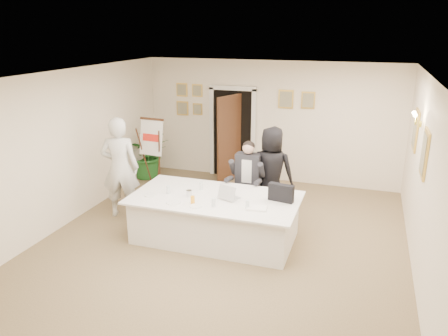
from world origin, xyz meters
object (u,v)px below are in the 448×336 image
standing_man (120,168)px  oj_glass (193,200)px  conference_table (215,218)px  laptop_bag (281,193)px  seated_man (247,179)px  laptop (229,190)px  flip_chart (154,157)px  potted_palm (148,153)px  standing_woman (271,172)px  steel_jug (189,193)px  paper_stack (257,208)px

standing_man → oj_glass: 1.94m
conference_table → laptop_bag: laptop_bag is taller
seated_man → laptop: bearing=-101.6°
flip_chart → laptop_bag: size_ratio=3.78×
laptop → potted_palm: bearing=157.9°
standing_woman → steel_jug: 1.80m
standing_woman → paper_stack: size_ratio=5.53×
seated_man → standing_man: 2.42m
standing_man → standing_woman: bearing=-178.3°
potted_palm → laptop_bag: size_ratio=2.89×
potted_palm → paper_stack: bearing=-39.7°
standing_man → standing_woman: 2.87m
paper_stack → laptop: bearing=151.5°
potted_palm → paper_stack: potted_palm is taller
conference_table → laptop: 0.57m
potted_palm → conference_table: bearing=-44.3°
standing_man → steel_jug: bearing=145.7°
seated_man → laptop_bag: bearing=-60.0°
laptop_bag → steel_jug: 1.54m
standing_man → standing_woman: standing_man is taller
standing_woman → paper_stack: 1.60m
standing_woman → flip_chart: bearing=-12.2°
oj_glass → seated_man: bearing=72.0°
conference_table → steel_jug: size_ratio=25.70×
paper_stack → standing_woman: bearing=94.4°
flip_chart → steel_jug: bearing=-50.4°
standing_woman → laptop_bag: (0.42, -1.15, 0.05)m
steel_jug → laptop_bag: bearing=10.7°
potted_palm → steel_jug: 3.48m
laptop → conference_table: bearing=-154.5°
laptop → oj_glass: 0.64m
standing_woman → oj_glass: bearing=62.4°
steel_jug → conference_table: bearing=15.4°
seated_man → flip_chart: bearing=150.3°
flip_chart → steel_jug: size_ratio=14.39×
potted_palm → steel_jug: (2.21, -2.68, 0.23)m
seated_man → flip_chart: (-2.39, 0.82, -0.01)m
conference_table → flip_chart: bearing=137.5°
standing_man → laptop_bag: 3.12m
laptop_bag → flip_chart: bearing=161.3°
laptop_bag → oj_glass: laptop_bag is taller
seated_man → standing_woman: size_ratio=0.86×
flip_chart → oj_glass: 3.02m
laptop → laptop_bag: size_ratio=0.84×
paper_stack → oj_glass: bearing=-173.6°
flip_chart → oj_glass: flip_chart is taller
standing_man → laptop: (2.27, -0.33, -0.06)m
standing_man → laptop: 2.29m
conference_table → paper_stack: (0.80, -0.28, 0.40)m
flip_chart → potted_palm: (-0.49, 0.61, -0.13)m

